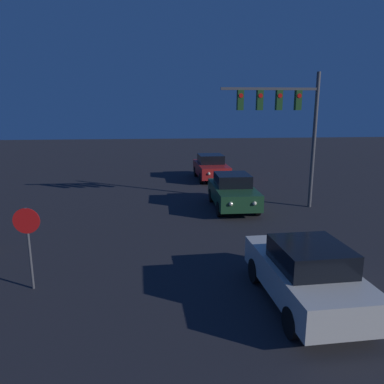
{
  "coord_description": "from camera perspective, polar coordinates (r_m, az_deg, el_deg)",
  "views": [
    {
      "loc": [
        -1.21,
        2.93,
        4.94
      ],
      "look_at": [
        0.0,
        15.79,
        1.93
      ],
      "focal_mm": 35.0,
      "sensor_mm": 36.0,
      "label": 1
    }
  ],
  "objects": [
    {
      "name": "stop_sign",
      "position": [
        10.93,
        -23.75,
        -5.79
      ],
      "size": [
        0.7,
        0.07,
        2.31
      ],
      "color": "#4C4C51",
      "rests_on": "ground_plane"
    },
    {
      "name": "traffic_signal_mast",
      "position": [
        18.39,
        14.19,
        11.33
      ],
      "size": [
        4.65,
        0.3,
        6.44
      ],
      "color": "#4C4C51",
      "rests_on": "ground_plane"
    },
    {
      "name": "car_far",
      "position": [
        25.44,
        2.9,
        3.8
      ],
      "size": [
        2.06,
        4.41,
        1.67
      ],
      "rotation": [
        0.0,
        0.0,
        3.18
      ],
      "color": "#B21E1E",
      "rests_on": "ground_plane"
    },
    {
      "name": "car_mid",
      "position": [
        18.34,
        6.24,
        0.1
      ],
      "size": [
        1.96,
        4.37,
        1.67
      ],
      "rotation": [
        0.0,
        0.0,
        3.14
      ],
      "color": "#1E4728",
      "rests_on": "ground_plane"
    },
    {
      "name": "car_near",
      "position": [
        9.97,
        16.98,
        -11.78
      ],
      "size": [
        2.11,
        4.43,
        1.67
      ],
      "rotation": [
        0.0,
        0.0,
        0.05
      ],
      "color": "beige",
      "rests_on": "ground_plane"
    }
  ]
}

